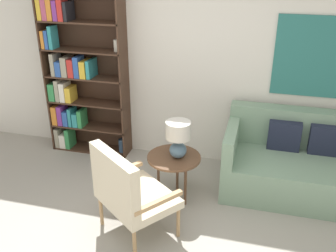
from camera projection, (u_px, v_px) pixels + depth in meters
wall_back at (182, 56)px, 4.54m from camera, size 6.40×0.08×2.70m
bookshelf at (76, 77)px, 4.83m from camera, size 1.06×0.30×2.10m
armchair at (127, 190)px, 3.42m from camera, size 0.89×0.87×0.93m
couch at (302, 165)px, 4.21m from camera, size 1.72×0.92×0.88m
side_table at (174, 161)px, 3.99m from camera, size 0.57×0.57×0.53m
table_lamp at (178, 136)px, 3.86m from camera, size 0.26×0.26×0.41m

